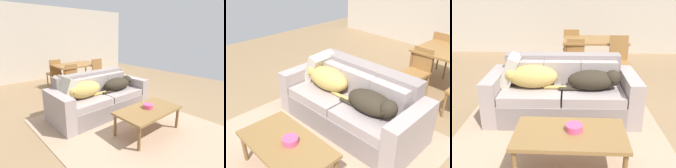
{
  "view_description": "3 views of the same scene",
  "coord_description": "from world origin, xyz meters",
  "views": [
    {
      "loc": [
        -2.31,
        -2.94,
        1.69
      ],
      "look_at": [
        0.11,
        -0.11,
        0.64
      ],
      "focal_mm": 28.49,
      "sensor_mm": 36.0,
      "label": 1
    },
    {
      "loc": [
        2.0,
        -2.31,
        2.33
      ],
      "look_at": [
        -0.24,
        -0.15,
        0.7
      ],
      "focal_mm": 41.29,
      "sensor_mm": 36.0,
      "label": 2
    },
    {
      "loc": [
        0.05,
        -3.4,
        1.82
      ],
      "look_at": [
        -0.11,
        -0.1,
        0.55
      ],
      "focal_mm": 40.47,
      "sensor_mm": 36.0,
      "label": 3
    }
  ],
  "objects": [
    {
      "name": "ground_plane",
      "position": [
        0.0,
        0.0,
        0.0
      ],
      "size": [
        10.0,
        10.0,
        0.0
      ],
      "primitive_type": "plane",
      "color": "#90724E"
    },
    {
      "name": "back_partition",
      "position": [
        0.0,
        4.0,
        1.35
      ],
      "size": [
        8.0,
        0.12,
        2.7
      ],
      "primitive_type": "cube",
      "color": "beige",
      "rests_on": "ground"
    },
    {
      "name": "area_rug",
      "position": [
        -0.14,
        -0.87,
        0.01
      ],
      "size": [
        2.82,
        3.29,
        0.01
      ],
      "primitive_type": "cube",
      "rotation": [
        0.0,
        0.0,
        0.02
      ],
      "color": "tan",
      "rests_on": "ground"
    },
    {
      "name": "couch",
      "position": [
        -0.14,
        0.05,
        0.34
      ],
      "size": [
        2.17,
        0.99,
        0.88
      ],
      "rotation": [
        0.0,
        0.0,
        0.02
      ],
      "color": "gray",
      "rests_on": "ground"
    },
    {
      "name": "dog_on_left_cushion",
      "position": [
        -0.58,
        -0.05,
        0.64
      ],
      "size": [
        0.89,
        0.38,
        0.33
      ],
      "rotation": [
        0.0,
        0.0,
        0.02
      ],
      "color": "tan",
      "rests_on": "couch"
    },
    {
      "name": "dog_on_right_cushion",
      "position": [
        0.32,
        -0.08,
        0.62
      ],
      "size": [
        0.86,
        0.38,
        0.29
      ],
      "rotation": [
        0.0,
        0.0,
        0.02
      ],
      "color": "#2F271C",
      "rests_on": "couch"
    },
    {
      "name": "throw_pillow_by_left_arm",
      "position": [
        -0.91,
        0.09,
        0.68
      ],
      "size": [
        0.35,
        0.48,
        0.48
      ],
      "primitive_type": "cube",
      "rotation": [
        0.0,
        0.4,
        0.08
      ],
      "color": "#B9B09D",
      "rests_on": "couch"
    },
    {
      "name": "coffee_table",
      "position": [
        0.01,
        -1.19,
        0.39
      ],
      "size": [
        1.15,
        0.64,
        0.44
      ],
      "color": "olive",
      "rests_on": "ground"
    },
    {
      "name": "bowl_on_coffee_table",
      "position": [
        0.05,
        -1.15,
        0.48
      ],
      "size": [
        0.18,
        0.18,
        0.07
      ],
      "primitive_type": "cylinder",
      "color": "#EA4C7F",
      "rests_on": "coffee_table"
    },
    {
      "name": "dining_table",
      "position": [
        0.45,
        2.05,
        0.71
      ],
      "size": [
        1.34,
        0.97,
        0.78
      ],
      "color": "olive",
      "rests_on": "ground"
    },
    {
      "name": "dining_chair_near_left",
      "position": [
        0.04,
        1.5,
        0.49
      ],
      "size": [
        0.42,
        0.42,
        0.86
      ],
      "rotation": [
        0.0,
        0.0,
        -0.05
      ],
      "color": "olive",
      "rests_on": "ground"
    },
    {
      "name": "dining_chair_near_right",
      "position": [
        0.89,
        1.43,
        0.52
      ],
      "size": [
        0.41,
        0.41,
        0.95
      ],
      "rotation": [
        0.0,
        0.0,
        0.01
      ],
      "color": "olive",
      "rests_on": "ground"
    },
    {
      "name": "dining_chair_far_left",
      "position": [
        -0.05,
        2.58,
        0.51
      ],
      "size": [
        0.41,
        0.41,
        0.91
      ],
      "rotation": [
        0.0,
        0.0,
        3.11
      ],
      "color": "olive",
      "rests_on": "ground"
    }
  ]
}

